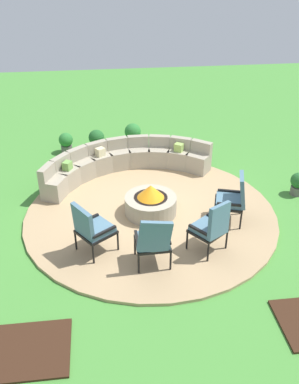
% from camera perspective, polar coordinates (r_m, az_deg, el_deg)
% --- Properties ---
extents(ground_plane, '(24.00, 24.00, 0.00)m').
position_cam_1_polar(ground_plane, '(9.09, 0.15, -3.08)').
color(ground_plane, '#478C38').
extents(patio_circle, '(5.29, 5.29, 0.06)m').
position_cam_1_polar(patio_circle, '(9.07, 0.15, -2.92)').
color(patio_circle, tan).
rests_on(patio_circle, ground_plane).
extents(mulch_bed_left, '(1.63, 1.02, 0.04)m').
position_cam_1_polar(mulch_bed_left, '(6.74, -17.81, -19.66)').
color(mulch_bed_left, '#382114').
rests_on(mulch_bed_left, ground_plane).
extents(fire_pit, '(1.09, 1.09, 0.66)m').
position_cam_1_polar(fire_pit, '(8.92, 0.16, -1.41)').
color(fire_pit, '#9E937F').
rests_on(fire_pit, patio_circle).
extents(curved_stone_bench, '(4.10, 1.89, 0.75)m').
position_cam_1_polar(curved_stone_bench, '(10.45, -3.54, 3.95)').
color(curved_stone_bench, '#9E937F').
rests_on(curved_stone_bench, patio_circle).
extents(lounge_chair_front_left, '(0.82, 0.83, 1.06)m').
position_cam_1_polar(lounge_chair_front_left, '(7.74, -7.75, -4.71)').
color(lounge_chair_front_left, black).
rests_on(lounge_chair_front_left, patio_circle).
extents(lounge_chair_front_right, '(0.63, 0.57, 1.05)m').
position_cam_1_polar(lounge_chair_front_right, '(7.37, 0.49, -6.43)').
color(lounge_chair_front_right, black).
rests_on(lounge_chair_front_right, patio_circle).
extents(lounge_chair_back_left, '(0.78, 0.80, 1.07)m').
position_cam_1_polar(lounge_chair_back_left, '(7.78, 8.32, -4.51)').
color(lounge_chair_back_left, black).
rests_on(lounge_chair_back_left, patio_circle).
extents(lounge_chair_back_right, '(0.73, 0.73, 1.07)m').
position_cam_1_polar(lounge_chair_back_right, '(8.68, 11.19, -0.71)').
color(lounge_chair_back_right, black).
rests_on(lounge_chair_back_right, patio_circle).
extents(potted_plant_0, '(0.45, 0.45, 0.68)m').
position_cam_1_polar(potted_plant_0, '(12.02, -2.23, 7.70)').
color(potted_plant_0, '#605B56').
rests_on(potted_plant_0, ground_plane).
extents(potted_plant_1, '(0.38, 0.38, 0.56)m').
position_cam_1_polar(potted_plant_1, '(11.90, -11.07, 6.56)').
color(potted_plant_1, '#605B56').
rests_on(potted_plant_1, ground_plane).
extents(potted_plant_2, '(0.43, 0.43, 0.65)m').
position_cam_1_polar(potted_plant_2, '(11.73, -7.06, 6.87)').
color(potted_plant_2, brown).
rests_on(potted_plant_2, ground_plane).
extents(potted_plant_3, '(0.36, 0.36, 0.54)m').
position_cam_1_polar(potted_plant_3, '(10.25, 19.21, 1.14)').
color(potted_plant_3, '#605B56').
rests_on(potted_plant_3, ground_plane).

